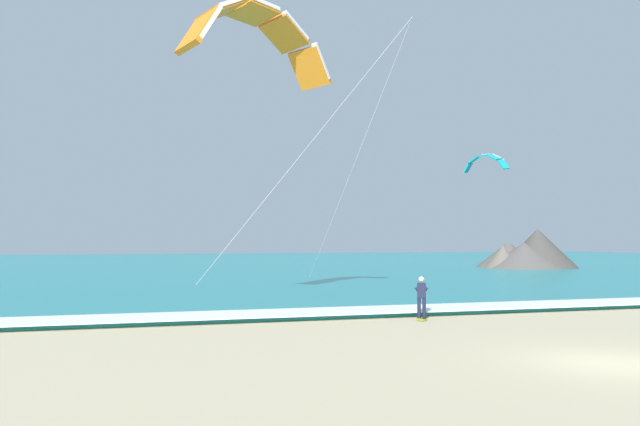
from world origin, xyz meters
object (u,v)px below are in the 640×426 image
Objects in this scene: surfboard at (422,319)px; kite_primary at (257,31)px; kitesurfer at (421,295)px; kite_distant at (485,161)px.

surfboard is 0.11× the size of kite_primary.
surfboard is 15.81m from kite_primary.
kite_distant reaches higher than kitesurfer.
surfboard is at bearing -54.55° from kite_primary.
kite_distant is at bearing 44.10° from kite_primary.
kite_primary reaches higher than kitesurfer.
surfboard is 0.86× the size of kitesurfer.
kitesurfer is at bearing 64.63° from surfboard.
kite_primary is at bearing -135.90° from kite_distant.
kite_distant is at bearing 55.64° from surfboard.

